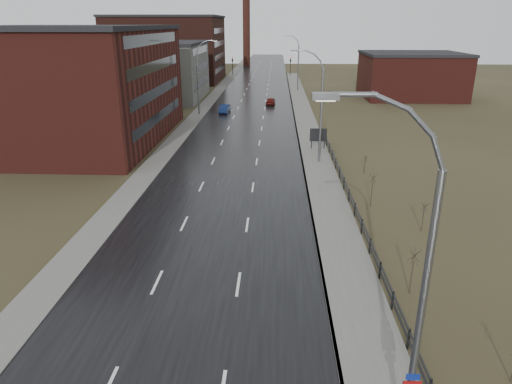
# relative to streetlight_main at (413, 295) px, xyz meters

# --- Properties ---
(road) EXTENTS (14.00, 300.00, 0.06)m
(road) POSITION_rel_streetlight_main_xyz_m (-8.47, 58.00, -6.03)
(road) COLOR black
(road) RESTS_ON ground
(sidewalk_right) EXTENTS (3.20, 180.00, 0.18)m
(sidewalk_right) POSITION_rel_streetlight_main_xyz_m (0.13, 33.00, -5.97)
(sidewalk_right) COLOR #595651
(sidewalk_right) RESTS_ON ground
(curb_right) EXTENTS (0.16, 180.00, 0.18)m
(curb_right) POSITION_rel_streetlight_main_xyz_m (-1.39, 33.00, -5.97)
(curb_right) COLOR slate
(curb_right) RESTS_ON ground
(sidewalk_left) EXTENTS (2.40, 260.00, 0.12)m
(sidewalk_left) POSITION_rel_streetlight_main_xyz_m (-16.67, 58.00, -6.00)
(sidewalk_left) COLOR #595651
(sidewalk_left) RESTS_ON ground
(warehouse_near) EXTENTS (22.44, 28.56, 13.50)m
(warehouse_near) POSITION_rel_streetlight_main_xyz_m (-29.46, 43.00, 0.70)
(warehouse_near) COLOR #471914
(warehouse_near) RESTS_ON ground
(warehouse_mid) EXTENTS (16.32, 20.40, 10.50)m
(warehouse_mid) POSITION_rel_streetlight_main_xyz_m (-26.46, 76.00, -0.80)
(warehouse_mid) COLOR slate
(warehouse_mid) RESTS_ON ground
(warehouse_far) EXTENTS (26.52, 24.48, 15.50)m
(warehouse_far) POSITION_rel_streetlight_main_xyz_m (-31.47, 106.00, 1.70)
(warehouse_far) COLOR #331611
(warehouse_far) RESTS_ON ground
(building_right) EXTENTS (18.36, 16.32, 8.50)m
(building_right) POSITION_rel_streetlight_main_xyz_m (21.83, 80.00, -1.80)
(building_right) COLOR #471914
(building_right) RESTS_ON ground
(smokestack) EXTENTS (2.70, 2.70, 30.70)m
(smokestack) POSITION_rel_streetlight_main_xyz_m (-14.47, 148.00, 9.44)
(smokestack) COLOR #331611
(smokestack) RESTS_ON ground
(streetlight_main) EXTENTS (3.91, 0.29, 12.11)m
(streetlight_main) POSITION_rel_streetlight_main_xyz_m (0.00, 0.00, 0.00)
(streetlight_main) COLOR slate
(streetlight_main) RESTS_ON ground
(streetlight_right_mid) EXTENTS (3.36, 0.28, 11.35)m
(streetlight_right_mid) POSITION_rel_streetlight_main_xyz_m (0.03, 34.00, -0.22)
(streetlight_right_mid) COLOR slate
(streetlight_right_mid) RESTS_ON ground
(streetlight_left) EXTENTS (3.36, 0.28, 11.35)m
(streetlight_left) POSITION_rel_streetlight_main_xyz_m (-16.17, 60.00, -0.22)
(streetlight_left) COLOR slate
(streetlight_left) RESTS_ON ground
(streetlight_right_far) EXTENTS (3.36, 0.28, 11.35)m
(streetlight_right_far) POSITION_rel_streetlight_main_xyz_m (0.03, 88.00, -0.22)
(streetlight_right_far) COLOR slate
(streetlight_right_far) RESTS_ON ground
(guardrail) EXTENTS (0.10, 53.05, 1.10)m
(guardrail) POSITION_rel_streetlight_main_xyz_m (1.83, 16.32, -5.35)
(guardrail) COLOR black
(guardrail) RESTS_ON ground
(shrub_c) EXTENTS (0.63, 0.67, 2.68)m
(shrub_c) POSITION_rel_streetlight_main_xyz_m (3.15, 9.57, -4.63)
(shrub_c) COLOR #382D23
(shrub_c) RESTS_ON ground
(shrub_d) EXTENTS (0.51, 0.54, 2.14)m
(shrub_d) POSITION_rel_streetlight_main_xyz_m (6.14, 17.61, -4.92)
(shrub_d) COLOR #382D23
(shrub_d) RESTS_ON ground
(shrub_e) EXTENTS (0.64, 0.67, 2.71)m
(shrub_e) POSITION_rel_streetlight_main_xyz_m (3.46, 22.17, -4.62)
(shrub_e) COLOR #382D23
(shrub_e) RESTS_ON ground
(shrub_f) EXTENTS (0.43, 0.45, 1.79)m
(shrub_f) POSITION_rel_streetlight_main_xyz_m (4.45, 30.65, -5.11)
(shrub_f) COLOR #382D23
(shrub_f) RESTS_ON ground
(billboard) EXTENTS (1.93, 0.17, 2.54)m
(billboard) POSITION_rel_streetlight_main_xyz_m (0.63, 39.13, -4.35)
(billboard) COLOR black
(billboard) RESTS_ON ground
(traffic_light_left) EXTENTS (0.58, 2.73, 5.30)m
(traffic_light_left) POSITION_rel_streetlight_main_xyz_m (-16.47, 118.00, -1.46)
(traffic_light_left) COLOR black
(traffic_light_left) RESTS_ON ground
(traffic_light_right) EXTENTS (0.58, 2.73, 5.30)m
(traffic_light_right) POSITION_rel_streetlight_main_xyz_m (-0.47, 118.00, -1.46)
(traffic_light_right) COLOR black
(traffic_light_right) RESTS_ON ground
(car_near) EXTENTS (1.65, 4.11, 1.33)m
(car_near) POSITION_rel_streetlight_main_xyz_m (-12.54, 61.44, -5.40)
(car_near) COLOR #0B183B
(car_near) RESTS_ON ground
(car_far) EXTENTS (1.71, 3.92, 1.32)m
(car_far) POSITION_rel_streetlight_main_xyz_m (-5.22, 69.77, -5.40)
(car_far) COLOR #54110E
(car_far) RESTS_ON ground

